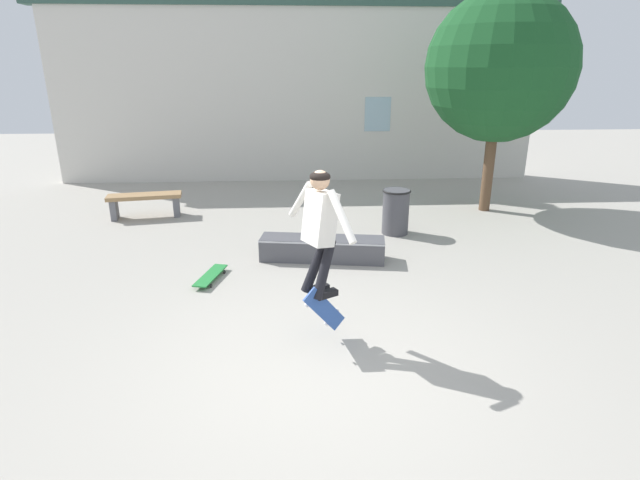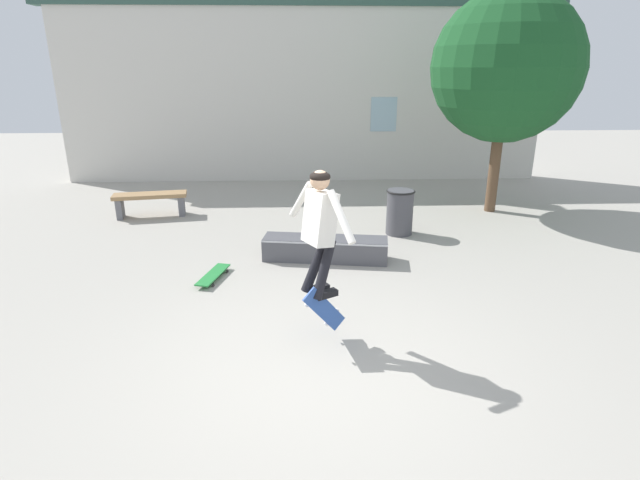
# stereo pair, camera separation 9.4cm
# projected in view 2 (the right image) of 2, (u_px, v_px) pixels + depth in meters

# --- Properties ---
(ground_plane) EXTENTS (40.00, 40.00, 0.00)m
(ground_plane) POSITION_uv_depth(u_px,v_px,m) (317.00, 363.00, 5.40)
(ground_plane) COLOR #A39E93
(building_backdrop) EXTENTS (13.58, 0.52, 5.90)m
(building_backdrop) POSITION_uv_depth(u_px,v_px,m) (304.00, 87.00, 13.34)
(building_backdrop) COLOR beige
(building_backdrop) RESTS_ON ground_plane
(tree_right) EXTENTS (3.02, 3.02, 4.52)m
(tree_right) POSITION_uv_depth(u_px,v_px,m) (506.00, 68.00, 10.08)
(tree_right) COLOR brown
(tree_right) RESTS_ON ground_plane
(park_bench) EXTENTS (1.54, 0.65, 0.50)m
(park_bench) POSITION_uv_depth(u_px,v_px,m) (150.00, 200.00, 10.54)
(park_bench) COLOR #99754C
(park_bench) RESTS_ON ground_plane
(skate_ledge) EXTENTS (2.09, 0.80, 0.37)m
(skate_ledge) POSITION_uv_depth(u_px,v_px,m) (325.00, 249.00, 8.24)
(skate_ledge) COLOR #4C4C51
(skate_ledge) RESTS_ON ground_plane
(trash_bin) EXTENTS (0.54, 0.54, 0.85)m
(trash_bin) POSITION_uv_depth(u_px,v_px,m) (400.00, 211.00, 9.42)
(trash_bin) COLOR #47474C
(trash_bin) RESTS_ON ground_plane
(skater) EXTENTS (0.70, 1.12, 1.42)m
(skater) POSITION_uv_depth(u_px,v_px,m) (320.00, 223.00, 5.35)
(skater) COLOR silver
(skateboard_flipping) EXTENTS (0.51, 0.44, 0.70)m
(skateboard_flipping) POSITION_uv_depth(u_px,v_px,m) (324.00, 309.00, 5.63)
(skateboard_flipping) COLOR #2D519E
(skateboard_resting) EXTENTS (0.42, 0.88, 0.08)m
(skateboard_resting) POSITION_uv_depth(u_px,v_px,m) (213.00, 275.00, 7.51)
(skateboard_resting) COLOR #237F38
(skateboard_resting) RESTS_ON ground_plane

